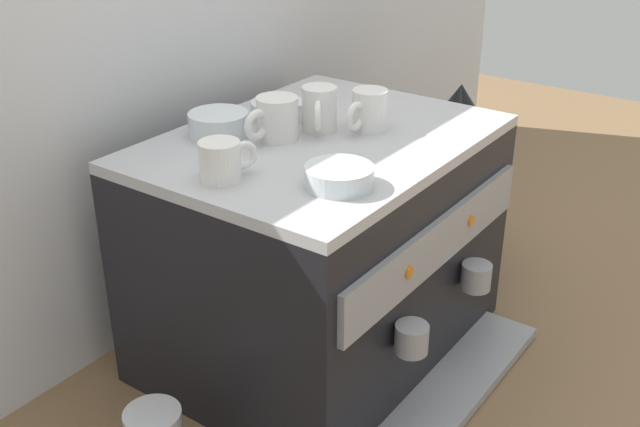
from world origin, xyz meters
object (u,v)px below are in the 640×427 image
(ceramic_cup_2, at_px, (276,119))
(ceramic_bowl_2, at_px, (219,124))
(espresso_machine, at_px, (322,248))
(ceramic_cup_1, at_px, (368,110))
(ceramic_bowl_0, at_px, (277,111))
(coffee_grinder, at_px, (454,177))
(ceramic_bowl_1, at_px, (339,177))
(ceramic_cup_3, at_px, (319,109))
(ceramic_cup_0, at_px, (222,161))

(ceramic_cup_2, distance_m, ceramic_bowl_2, 0.11)
(espresso_machine, height_order, ceramic_cup_1, ceramic_cup_1)
(ceramic_bowl_0, relative_size, coffee_grinder, 0.23)
(ceramic_bowl_1, bearing_deg, ceramic_cup_3, 42.47)
(ceramic_bowl_0, distance_m, ceramic_bowl_2, 0.13)
(ceramic_cup_1, xyz_separation_m, ceramic_cup_2, (-0.13, 0.11, 0.00))
(ceramic_bowl_1, bearing_deg, ceramic_bowl_0, 54.75)
(ceramic_bowl_0, bearing_deg, espresso_machine, -104.85)
(ceramic_cup_0, bearing_deg, ceramic_bowl_0, 21.80)
(ceramic_bowl_1, xyz_separation_m, ceramic_bowl_2, (0.06, 0.30, 0.00))
(ceramic_bowl_0, relative_size, ceramic_bowl_2, 0.93)
(espresso_machine, xyz_separation_m, ceramic_cup_3, (0.03, 0.03, 0.26))
(ceramic_cup_0, xyz_separation_m, ceramic_cup_2, (0.19, 0.05, 0.01))
(ceramic_cup_2, bearing_deg, ceramic_bowl_2, 114.46)
(ceramic_cup_3, bearing_deg, ceramic_cup_0, -178.04)
(espresso_machine, xyz_separation_m, ceramic_bowl_0, (0.03, 0.13, 0.24))
(ceramic_cup_1, relative_size, ceramic_bowl_2, 0.96)
(ceramic_bowl_1, bearing_deg, coffee_grinder, 9.64)
(espresso_machine, bearing_deg, ceramic_cup_0, 176.02)
(espresso_machine, height_order, ceramic_cup_3, ceramic_cup_3)
(ceramic_cup_0, bearing_deg, coffee_grinder, -4.05)
(ceramic_cup_3, xyz_separation_m, ceramic_bowl_0, (0.01, 0.10, -0.02))
(ceramic_cup_0, bearing_deg, ceramic_cup_1, -10.86)
(espresso_machine, relative_size, ceramic_cup_3, 6.58)
(ceramic_cup_2, distance_m, ceramic_bowl_0, 0.11)
(ceramic_bowl_0, bearing_deg, ceramic_cup_1, -74.82)
(ceramic_cup_0, height_order, ceramic_bowl_2, ceramic_cup_0)
(espresso_machine, xyz_separation_m, ceramic_bowl_1, (-0.16, -0.14, 0.24))
(ceramic_cup_0, height_order, ceramic_cup_3, ceramic_cup_3)
(ceramic_cup_3, xyz_separation_m, coffee_grinder, (0.46, -0.06, -0.28))
(ceramic_cup_1, bearing_deg, ceramic_cup_3, 126.44)
(ceramic_cup_2, bearing_deg, ceramic_bowl_0, 36.89)
(ceramic_cup_2, bearing_deg, ceramic_cup_3, -23.85)
(ceramic_bowl_1, height_order, coffee_grinder, ceramic_bowl_1)
(espresso_machine, bearing_deg, ceramic_cup_3, 43.03)
(ceramic_cup_3, xyz_separation_m, ceramic_bowl_2, (-0.12, 0.13, -0.02))
(ceramic_bowl_1, bearing_deg, espresso_machine, 42.37)
(ceramic_bowl_2, height_order, coffee_grinder, ceramic_bowl_2)
(ceramic_bowl_2, xyz_separation_m, coffee_grinder, (0.58, -0.19, -0.26))
(ceramic_cup_1, bearing_deg, ceramic_cup_2, 141.32)
(ceramic_cup_2, xyz_separation_m, ceramic_bowl_1, (-0.10, -0.21, -0.02))
(ceramic_cup_1, distance_m, ceramic_bowl_0, 0.18)
(espresso_machine, distance_m, ceramic_bowl_0, 0.27)
(ceramic_bowl_2, bearing_deg, ceramic_cup_1, -48.81)
(ceramic_cup_2, bearing_deg, coffee_grinder, -10.16)
(espresso_machine, relative_size, coffee_grinder, 1.48)
(espresso_machine, bearing_deg, ceramic_cup_2, 130.64)
(ceramic_bowl_2, bearing_deg, ceramic_cup_2, -65.54)
(espresso_machine, xyz_separation_m, coffee_grinder, (0.49, -0.03, -0.02))
(ceramic_cup_2, xyz_separation_m, ceramic_bowl_2, (-0.04, 0.10, -0.02))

